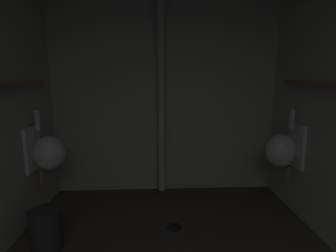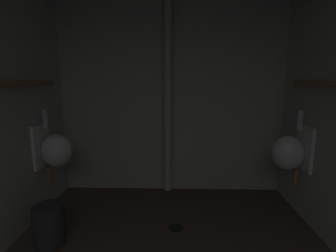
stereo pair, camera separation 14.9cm
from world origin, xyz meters
name	(u,v)px [view 1 (the left image)]	position (x,y,z in m)	size (l,w,h in m)	color
wall_back	(165,93)	(0.00, 3.25, 1.20)	(2.75, 0.06, 2.40)	#B5B9AE
urinal_left_mid	(47,152)	(-1.17, 2.64, 0.67)	(0.32, 0.30, 0.76)	white
urinal_right_mid	(283,149)	(1.17, 2.62, 0.67)	(0.32, 0.30, 0.76)	white
standpipe_back_wall	(161,94)	(-0.04, 3.14, 1.20)	(0.09, 0.09, 2.35)	beige
floor_drain	(174,227)	(0.05, 2.36, 0.00)	(0.14, 0.14, 0.01)	black
waste_bin	(46,230)	(-1.00, 2.10, 0.17)	(0.25, 0.25, 0.34)	#2D2D2D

